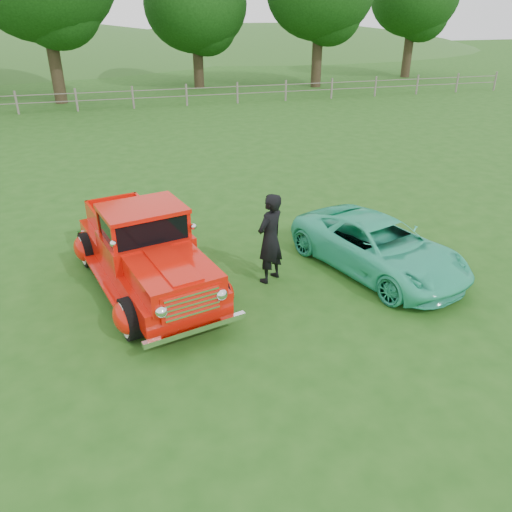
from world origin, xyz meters
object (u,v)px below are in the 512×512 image
object	(u,v)px
tree_near_east	(195,4)
man	(270,239)
red_pickup	(146,252)
teal_sedan	(378,246)

from	to	relation	value
tree_near_east	man	bearing A→B (deg)	-97.40
red_pickup	teal_sedan	world-z (taller)	red_pickup
teal_sedan	red_pickup	bearing A→B (deg)	154.72
red_pickup	teal_sedan	xyz separation A→B (m)	(4.82, -0.63, -0.23)
tree_near_east	teal_sedan	size ratio (longest dim) A/B	2.04
tree_near_east	man	distance (m)	28.35
red_pickup	teal_sedan	size ratio (longest dim) A/B	1.29
red_pickup	tree_near_east	bearing A→B (deg)	63.90
tree_near_east	teal_sedan	bearing A→B (deg)	-92.54
red_pickup	man	world-z (taller)	man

